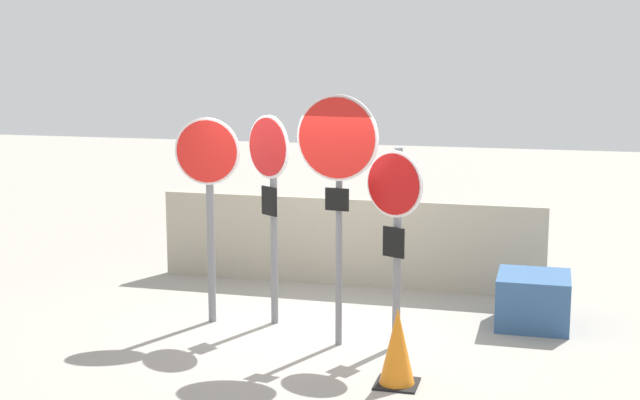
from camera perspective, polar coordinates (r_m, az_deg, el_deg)
ground_plane at (r=10.29m, az=-0.95°, el=-8.43°), size 40.00×40.00×0.00m
fence_back at (r=12.14m, az=1.78°, el=-2.70°), size 5.29×0.12×1.20m
stop_sign_0 at (r=10.34m, az=-7.15°, el=1.12°), size 0.77×0.17×2.43m
stop_sign_1 at (r=10.22m, az=-3.19°, el=1.29°), size 0.61×0.43×2.46m
stop_sign_2 at (r=9.38m, az=1.12°, el=2.34°), size 0.91×0.18×2.73m
stop_sign_3 at (r=9.42m, az=4.84°, el=-0.89°), size 0.65×0.33×2.18m
traffic_cone_0 at (r=8.66m, az=4.97°, el=-9.35°), size 0.41×0.41×0.77m
storage_crate at (r=10.73m, az=13.49°, el=-6.25°), size 0.83×0.87×0.61m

